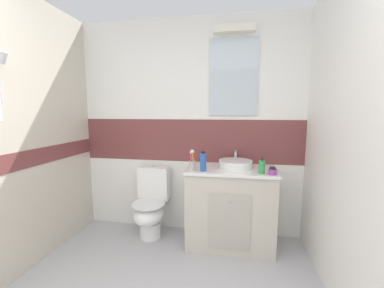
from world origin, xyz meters
TOP-DOWN VIEW (x-y plane):
  - wall_back_tiled at (0.01, 2.45)m, footprint 3.20×0.20m
  - wall_right_plain at (1.35, 1.20)m, footprint 0.10×3.48m
  - vanity_cabinet at (0.50, 2.14)m, footprint 0.92×0.55m
  - sink_basin at (0.55, 2.16)m, footprint 0.35×0.40m
  - toilet at (-0.40, 2.16)m, footprint 0.37×0.50m
  - toothbrush_cup at (0.12, 1.97)m, footprint 0.07×0.07m
  - soap_dispenser at (0.80, 1.97)m, footprint 0.06×0.06m
  - shampoo_bottle_tall at (0.23, 1.96)m, footprint 0.06×0.06m
  - hair_gel_jar at (0.90, 1.94)m, footprint 0.08×0.08m

SIDE VIEW (x-z plane):
  - toilet at x=-0.40m, z-range -0.03..0.77m
  - vanity_cabinet at x=0.50m, z-range 0.00..0.85m
  - hair_gel_jar at x=0.90m, z-range 0.85..0.92m
  - sink_basin at x=0.55m, z-range 0.81..0.98m
  - toothbrush_cup at x=0.12m, z-range 0.80..1.02m
  - soap_dispenser at x=0.80m, z-range 0.83..1.00m
  - shampoo_bottle_tall at x=0.23m, z-range 0.85..1.05m
  - wall_right_plain at x=1.35m, z-range 0.00..2.50m
  - wall_back_tiled at x=0.01m, z-range 0.01..2.51m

